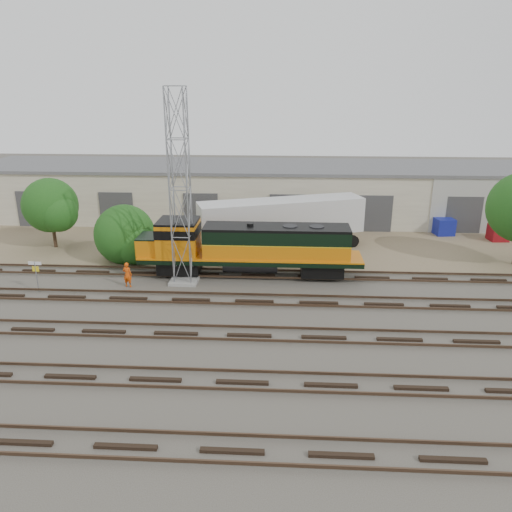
# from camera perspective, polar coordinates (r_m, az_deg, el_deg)

# --- Properties ---
(ground) EXTENTS (140.00, 140.00, 0.00)m
(ground) POSITION_cam_1_polar(r_m,az_deg,el_deg) (29.94, -0.36, -6.48)
(ground) COLOR #47423A
(ground) RESTS_ON ground
(dirt_strip) EXTENTS (80.00, 16.00, 0.02)m
(dirt_strip) POSITION_cam_1_polar(r_m,az_deg,el_deg) (43.93, 0.89, 1.95)
(dirt_strip) COLOR #726047
(dirt_strip) RESTS_ON ground
(tracks) EXTENTS (80.00, 20.40, 0.28)m
(tracks) POSITION_cam_1_polar(r_m,az_deg,el_deg) (27.23, -0.77, -9.04)
(tracks) COLOR black
(tracks) RESTS_ON ground
(warehouse) EXTENTS (58.40, 10.40, 5.30)m
(warehouse) POSITION_cam_1_polar(r_m,az_deg,el_deg) (51.01, 1.34, 7.42)
(warehouse) COLOR beige
(warehouse) RESTS_ON ground
(locomotive) EXTENTS (15.60, 2.74, 3.75)m
(locomotive) POSITION_cam_1_polar(r_m,az_deg,el_deg) (34.76, -1.12, 1.06)
(locomotive) COLOR black
(locomotive) RESTS_ON tracks
(signal_tower) EXTENTS (1.89, 1.89, 12.82)m
(signal_tower) POSITION_cam_1_polar(r_m,az_deg,el_deg) (33.02, -8.67, 7.20)
(signal_tower) COLOR gray
(signal_tower) RESTS_ON ground
(sign_post) EXTENTS (0.87, 0.08, 2.13)m
(sign_post) POSITION_cam_1_polar(r_m,az_deg,el_deg) (35.30, -23.87, -1.52)
(sign_post) COLOR gray
(sign_post) RESTS_ON ground
(worker) EXTENTS (0.69, 0.52, 1.72)m
(worker) POSITION_cam_1_polar(r_m,az_deg,el_deg) (34.42, -14.49, -2.07)
(worker) COLOR #E14B0C
(worker) RESTS_ON ground
(semi_trailer) EXTENTS (13.61, 6.97, 4.14)m
(semi_trailer) POSITION_cam_1_polar(r_m,az_deg,el_deg) (40.67, 3.37, 4.33)
(semi_trailer) COLOR silver
(semi_trailer) RESTS_ON ground
(dumpster_blue) EXTENTS (1.80, 1.72, 1.50)m
(dumpster_blue) POSITION_cam_1_polar(r_m,az_deg,el_deg) (48.19, 20.67, 3.17)
(dumpster_blue) COLOR navy
(dumpster_blue) RESTS_ON ground
(dumpster_red) EXTENTS (1.61, 1.52, 1.40)m
(dumpster_red) POSITION_cam_1_polar(r_m,az_deg,el_deg) (48.23, 25.95, 2.41)
(dumpster_red) COLOR maroon
(dumpster_red) RESTS_ON ground
(tree_west) EXTENTS (4.66, 4.43, 5.80)m
(tree_west) POSITION_cam_1_polar(r_m,az_deg,el_deg) (43.88, -22.26, 5.19)
(tree_west) COLOR #382619
(tree_west) RESTS_ON ground
(tree_mid) EXTENTS (4.84, 4.61, 4.61)m
(tree_mid) POSITION_cam_1_polar(r_m,az_deg,el_deg) (39.22, -14.49, 2.14)
(tree_mid) COLOR #382619
(tree_mid) RESTS_ON ground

